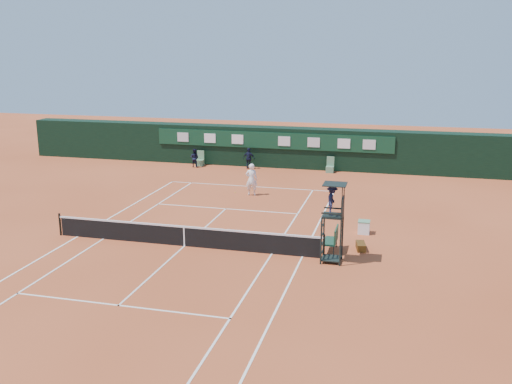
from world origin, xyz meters
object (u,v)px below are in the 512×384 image
player_bench (333,238)px  player (252,179)px  cooler (364,227)px  umpire_chair (333,206)px  tennis_net (184,236)px

player_bench → player: 10.59m
cooler → umpire_chair: bearing=-104.6°
tennis_net → umpire_chair: umpire_chair is taller
tennis_net → player_bench: 6.75m
player_bench → cooler: 3.11m
umpire_chair → player_bench: size_ratio=2.85×
umpire_chair → player: size_ratio=1.72×
umpire_chair → player_bench: umpire_chair is taller
umpire_chair → cooler: 4.83m
tennis_net → player: (0.63, 9.73, 0.49)m
tennis_net → cooler: bearing=26.4°
tennis_net → player: player is taller
player_bench → cooler: size_ratio=1.86×
tennis_net → cooler: 8.77m
umpire_chair → player: (-6.13, 10.02, -1.46)m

